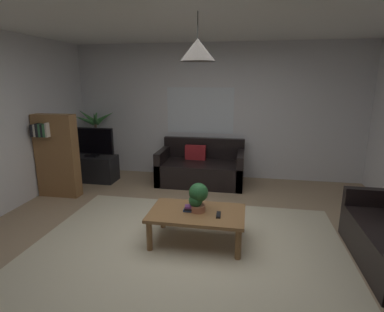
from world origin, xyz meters
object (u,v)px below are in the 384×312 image
(tv_stand, at_px, (93,168))
(potted_palm_corner, at_px, (97,144))
(couch_under_window, at_px, (201,169))
(book_on_table_0, at_px, (190,210))
(book_on_table_2, at_px, (190,207))
(pendant_lamp, at_px, (198,50))
(coffee_table, at_px, (197,216))
(potted_plant_on_table, at_px, (198,196))
(remote_on_table_0, at_px, (218,215))
(book_on_table_1, at_px, (190,209))
(tv, at_px, (91,142))
(bookshelf_corner, at_px, (57,155))

(tv_stand, bearing_deg, potted_palm_corner, 107.50)
(couch_under_window, distance_m, book_on_table_0, 2.24)
(book_on_table_0, height_order, potted_palm_corner, potted_palm_corner)
(book_on_table_2, height_order, pendant_lamp, pendant_lamp)
(coffee_table, height_order, potted_plant_on_table, potted_plant_on_table)
(potted_palm_corner, height_order, pendant_lamp, pendant_lamp)
(remote_on_table_0, height_order, pendant_lamp, pendant_lamp)
(coffee_table, distance_m, remote_on_table_0, 0.28)
(book_on_table_2, bearing_deg, potted_palm_corner, 134.75)
(book_on_table_1, bearing_deg, book_on_table_0, 82.63)
(couch_under_window, distance_m, book_on_table_2, 2.24)
(book_on_table_2, bearing_deg, potted_plant_on_table, 17.93)
(book_on_table_0, bearing_deg, pendant_lamp, -0.06)
(book_on_table_1, height_order, potted_palm_corner, potted_palm_corner)
(tv, relative_size, pendant_lamp, 1.82)
(book_on_table_1, distance_m, potted_plant_on_table, 0.18)
(coffee_table, bearing_deg, couch_under_window, 97.53)
(potted_plant_on_table, xyz_separation_m, tv_stand, (-2.40, 1.94, -0.33))
(book_on_table_2, distance_m, remote_on_table_0, 0.37)
(tv_stand, bearing_deg, potted_plant_on_table, -38.96)
(remote_on_table_0, height_order, bookshelf_corner, bookshelf_corner)
(potted_palm_corner, bearing_deg, couch_under_window, -6.80)
(coffee_table, height_order, book_on_table_0, book_on_table_0)
(couch_under_window, bearing_deg, tv_stand, -173.14)
(book_on_table_2, distance_m, potted_palm_corner, 3.52)
(remote_on_table_0, bearing_deg, book_on_table_1, -12.45)
(couch_under_window, height_order, remote_on_table_0, couch_under_window)
(remote_on_table_0, relative_size, bookshelf_corner, 0.11)
(book_on_table_1, bearing_deg, remote_on_table_0, -9.69)
(coffee_table, relative_size, potted_palm_corner, 0.84)
(tv, bearing_deg, bookshelf_corner, -102.70)
(book_on_table_0, bearing_deg, book_on_table_2, -153.25)
(book_on_table_1, xyz_separation_m, remote_on_table_0, (0.35, -0.06, -0.02))
(book_on_table_1, bearing_deg, book_on_table_2, 107.62)
(potted_plant_on_table, xyz_separation_m, tv, (-2.40, 1.92, 0.20))
(tv, bearing_deg, book_on_table_1, -40.25)
(book_on_table_1, relative_size, tv_stand, 0.13)
(book_on_table_0, relative_size, tv, 0.16)
(coffee_table, xyz_separation_m, remote_on_table_0, (0.27, -0.07, 0.07))
(tv_stand, bearing_deg, remote_on_table_0, -37.40)
(book_on_table_2, xyz_separation_m, tv_stand, (-2.31, 1.97, -0.21))
(remote_on_table_0, bearing_deg, coffee_table, -16.77)
(coffee_table, height_order, potted_palm_corner, potted_palm_corner)
(couch_under_window, bearing_deg, potted_plant_on_table, -82.26)
(book_on_table_1, distance_m, tv, 3.05)
(book_on_table_0, relative_size, potted_palm_corner, 0.11)
(book_on_table_2, relative_size, potted_palm_corner, 0.08)
(pendant_lamp, bearing_deg, book_on_table_2, -179.29)
(book_on_table_0, distance_m, tv_stand, 3.04)
(book_on_table_1, height_order, potted_plant_on_table, potted_plant_on_table)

